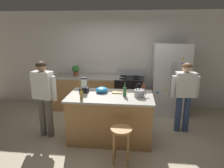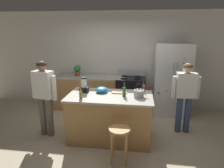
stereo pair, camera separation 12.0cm
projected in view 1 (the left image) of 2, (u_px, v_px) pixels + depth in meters
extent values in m
plane|color=beige|center=(110.00, 138.00, 4.21)|extent=(14.00, 14.00, 0.00)
cube|color=silver|center=(118.00, 60.00, 5.71)|extent=(8.00, 0.10, 2.70)
cube|color=#B7844C|center=(110.00, 118.00, 4.09)|extent=(1.63, 0.86, 0.91)
cube|color=#B2AD9E|center=(110.00, 96.00, 3.96)|extent=(1.69, 0.92, 0.04)
cube|color=#B7844C|center=(89.00, 93.00, 5.66)|extent=(2.00, 0.64, 0.91)
cube|color=#B2AD9E|center=(88.00, 77.00, 5.53)|extent=(2.00, 0.64, 0.04)
cube|color=silver|center=(170.00, 79.00, 5.24)|extent=(0.90, 0.70, 1.88)
cylinder|color=#B7BABF|center=(171.00, 79.00, 4.87)|extent=(0.02, 0.02, 0.84)
cylinder|color=#B7BABF|center=(174.00, 79.00, 4.86)|extent=(0.02, 0.02, 0.84)
cube|color=#268CD8|center=(158.00, 93.00, 5.01)|extent=(0.05, 0.01, 0.05)
cube|color=yellow|center=(170.00, 93.00, 4.98)|extent=(0.05, 0.01, 0.05)
cube|color=purple|center=(182.00, 64.00, 4.76)|extent=(0.05, 0.01, 0.05)
cube|color=yellow|center=(183.00, 59.00, 4.72)|extent=(0.05, 0.01, 0.05)
cube|color=#3FB259|center=(175.00, 79.00, 4.88)|extent=(0.05, 0.01, 0.05)
cube|color=yellow|center=(165.00, 90.00, 4.97)|extent=(0.05, 0.01, 0.05)
cube|color=black|center=(129.00, 94.00, 5.50)|extent=(0.76, 0.64, 0.95)
cube|color=black|center=(129.00, 100.00, 5.20)|extent=(0.60, 0.01, 0.24)
cube|color=#B7BABF|center=(130.00, 72.00, 5.63)|extent=(0.76, 0.06, 0.18)
cylinder|color=black|center=(123.00, 79.00, 5.25)|extent=(0.18, 0.18, 0.01)
cylinder|color=black|center=(136.00, 79.00, 5.21)|extent=(0.18, 0.18, 0.01)
cylinder|color=black|center=(123.00, 76.00, 5.54)|extent=(0.18, 0.18, 0.01)
cylinder|color=black|center=(136.00, 76.00, 5.50)|extent=(0.18, 0.18, 0.01)
cylinder|color=#66605B|center=(42.00, 117.00, 4.22)|extent=(0.15, 0.15, 0.85)
cylinder|color=#66605B|center=(50.00, 118.00, 4.16)|extent=(0.15, 0.15, 0.85)
cube|color=white|center=(43.00, 85.00, 4.00)|extent=(0.44, 0.29, 0.56)
cylinder|color=white|center=(33.00, 86.00, 4.09)|extent=(0.11, 0.11, 0.50)
cylinder|color=white|center=(54.00, 89.00, 3.94)|extent=(0.11, 0.11, 0.50)
sphere|color=#8C664C|center=(41.00, 66.00, 3.90)|extent=(0.24, 0.24, 0.20)
ellipsoid|color=#332319|center=(41.00, 65.00, 3.89)|extent=(0.25, 0.25, 0.12)
cylinder|color=#384C7A|center=(186.00, 114.00, 4.40)|extent=(0.14, 0.14, 0.82)
cylinder|color=#384C7A|center=(178.00, 114.00, 4.41)|extent=(0.14, 0.14, 0.82)
cube|color=white|center=(185.00, 84.00, 4.23)|extent=(0.41, 0.25, 0.53)
cylinder|color=white|center=(197.00, 87.00, 4.23)|extent=(0.10, 0.10, 0.47)
cylinder|color=white|center=(173.00, 87.00, 4.25)|extent=(0.10, 0.10, 0.47)
sphere|color=#D8AD8C|center=(187.00, 68.00, 4.13)|extent=(0.21, 0.21, 0.20)
ellipsoid|color=brown|center=(187.00, 66.00, 4.12)|extent=(0.22, 0.22, 0.12)
cylinder|color=#B7844C|center=(121.00, 129.00, 3.29)|extent=(0.36, 0.36, 0.04)
cylinder|color=#B7844C|center=(114.00, 150.00, 3.28)|extent=(0.04, 0.04, 0.60)
cylinder|color=#B7844C|center=(128.00, 151.00, 3.25)|extent=(0.04, 0.04, 0.60)
cylinder|color=#B7844C|center=(115.00, 142.00, 3.50)|extent=(0.04, 0.04, 0.60)
cylinder|color=#B7844C|center=(128.00, 143.00, 3.48)|extent=(0.04, 0.04, 0.60)
cylinder|color=brown|center=(76.00, 74.00, 5.55)|extent=(0.14, 0.14, 0.12)
ellipsoid|color=#337A38|center=(76.00, 69.00, 5.51)|extent=(0.20, 0.20, 0.18)
cube|color=black|center=(84.00, 90.00, 4.14)|extent=(0.17, 0.17, 0.10)
cylinder|color=silver|center=(84.00, 83.00, 4.10)|extent=(0.12, 0.12, 0.19)
cylinder|color=black|center=(84.00, 78.00, 4.07)|extent=(0.12, 0.12, 0.02)
cylinder|color=olive|center=(81.00, 95.00, 3.71)|extent=(0.06, 0.06, 0.15)
cylinder|color=olive|center=(81.00, 90.00, 3.68)|extent=(0.02, 0.02, 0.07)
cylinder|color=black|center=(81.00, 88.00, 3.67)|extent=(0.03, 0.03, 0.02)
cylinder|color=#2D6638|center=(125.00, 92.00, 3.87)|extent=(0.07, 0.07, 0.18)
cylinder|color=#2D6638|center=(125.00, 85.00, 3.84)|extent=(0.03, 0.03, 0.08)
cylinder|color=black|center=(125.00, 83.00, 3.82)|extent=(0.03, 0.03, 0.02)
cylinder|color=#B24C26|center=(143.00, 88.00, 4.17)|extent=(0.06, 0.06, 0.14)
cylinder|color=#B24C26|center=(143.00, 84.00, 4.14)|extent=(0.02, 0.02, 0.06)
cylinder|color=black|center=(144.00, 82.00, 4.13)|extent=(0.03, 0.03, 0.02)
ellipsoid|color=#268CD8|center=(102.00, 90.00, 4.12)|extent=(0.25, 0.25, 0.11)
cylinder|color=#B7BABF|center=(139.00, 93.00, 3.86)|extent=(0.20, 0.20, 0.14)
sphere|color=black|center=(139.00, 89.00, 3.83)|extent=(0.03, 0.03, 0.03)
cylinder|color=#B7BABF|center=(146.00, 92.00, 3.84)|extent=(0.09, 0.03, 0.08)
torus|color=black|center=(140.00, 87.00, 3.83)|extent=(0.16, 0.02, 0.16)
cube|color=tan|center=(120.00, 92.00, 4.12)|extent=(0.30, 0.20, 0.02)
cube|color=#B7BABF|center=(121.00, 92.00, 4.12)|extent=(0.21, 0.12, 0.01)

